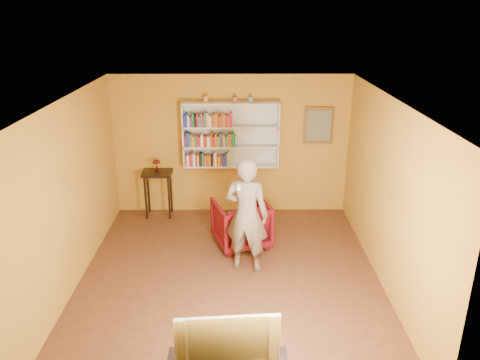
# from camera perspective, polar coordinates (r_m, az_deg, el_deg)

# --- Properties ---
(room_shell) EXTENTS (5.30, 5.80, 2.88)m
(room_shell) POSITION_cam_1_polar(r_m,az_deg,el_deg) (6.76, -1.33, -4.50)
(room_shell) COLOR #4B2918
(room_shell) RESTS_ON ground
(bookshelf) EXTENTS (1.80, 0.29, 1.23)m
(bookshelf) POSITION_cam_1_polar(r_m,az_deg,el_deg) (8.83, -1.12, 5.59)
(bookshelf) COLOR silver
(bookshelf) RESTS_ON room_shell
(books_row_lower) EXTENTS (0.82, 0.19, 0.27)m
(books_row_lower) POSITION_cam_1_polar(r_m,az_deg,el_deg) (8.88, -4.05, 2.49)
(books_row_lower) COLOR #95351B
(books_row_lower) RESTS_ON bookshelf
(books_row_middle) EXTENTS (0.94, 0.19, 0.27)m
(books_row_middle) POSITION_cam_1_polar(r_m,az_deg,el_deg) (8.76, -3.68, 4.86)
(books_row_middle) COLOR #AE1A38
(books_row_middle) RESTS_ON bookshelf
(books_row_upper) EXTENTS (0.88, 0.19, 0.27)m
(books_row_upper) POSITION_cam_1_polar(r_m,az_deg,el_deg) (8.67, -3.87, 7.28)
(books_row_upper) COLOR #203396
(books_row_upper) RESTS_ON bookshelf
(ornament_left) EXTENTS (0.08, 0.08, 0.11)m
(ornament_left) POSITION_cam_1_polar(r_m,az_deg,el_deg) (8.64, -4.15, 9.80)
(ornament_left) COLOR #BC6D35
(ornament_left) RESTS_ON bookshelf
(ornament_centre) EXTENTS (0.07, 0.07, 0.10)m
(ornament_centre) POSITION_cam_1_polar(r_m,az_deg,el_deg) (8.62, -0.60, 9.79)
(ornament_centre) COLOR #943931
(ornament_centre) RESTS_ON bookshelf
(ornament_right) EXTENTS (0.07, 0.07, 0.10)m
(ornament_right) POSITION_cam_1_polar(r_m,az_deg,el_deg) (8.63, 1.31, 9.79)
(ornament_right) COLOR slate
(ornament_right) RESTS_ON bookshelf
(framed_painting) EXTENTS (0.55, 0.05, 0.70)m
(framed_painting) POSITION_cam_1_polar(r_m,az_deg,el_deg) (8.97, 9.55, 6.58)
(framed_painting) COLOR brown
(framed_painting) RESTS_ON room_shell
(console_table) EXTENTS (0.56, 0.42, 0.91)m
(console_table) POSITION_cam_1_polar(r_m,az_deg,el_deg) (9.07, -10.01, 0.09)
(console_table) COLOR black
(console_table) RESTS_ON ground
(ruby_lustre) EXTENTS (0.14, 0.15, 0.24)m
(ruby_lustre) POSITION_cam_1_polar(r_m,az_deg,el_deg) (8.96, -10.14, 2.05)
(ruby_lustre) COLOR maroon
(ruby_lustre) RESTS_ON console_table
(armchair) EXTENTS (1.09, 1.11, 0.80)m
(armchair) POSITION_cam_1_polar(r_m,az_deg,el_deg) (7.97, 0.15, -5.28)
(armchair) COLOR #47050F
(armchair) RESTS_ON ground
(person) EXTENTS (0.76, 0.61, 1.83)m
(person) POSITION_cam_1_polar(r_m,az_deg,el_deg) (7.06, 0.82, -4.26)
(person) COLOR #69574D
(person) RESTS_ON ground
(game_remote) EXTENTS (0.04, 0.15, 0.04)m
(game_remote) POSITION_cam_1_polar(r_m,az_deg,el_deg) (6.48, -0.13, -0.88)
(game_remote) COLOR white
(game_remote) RESTS_ON person
(television) EXTENTS (1.05, 0.21, 0.60)m
(television) POSITION_cam_1_polar(r_m,az_deg,el_deg) (4.98, -1.58, -18.41)
(television) COLOR black
(television) RESTS_ON tv_cabinet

